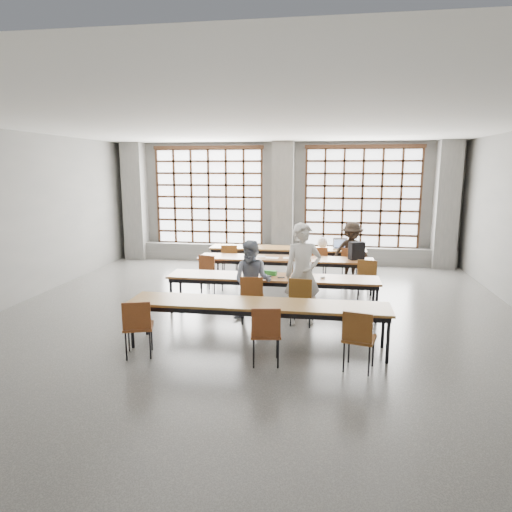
{
  "coord_description": "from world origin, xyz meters",
  "views": [
    {
      "loc": [
        1.24,
        -7.98,
        2.75
      ],
      "look_at": [
        -0.05,
        0.4,
        1.12
      ],
      "focal_mm": 32.0,
      "sensor_mm": 36.0,
      "label": 1
    }
  ],
  "objects": [
    {
      "name": "floor",
      "position": [
        0.0,
        0.0,
        0.0
      ],
      "size": [
        11.0,
        11.0,
        0.0
      ],
      "primitive_type": "plane",
      "color": "#4C4C4A",
      "rests_on": "ground"
    },
    {
      "name": "ceiling",
      "position": [
        0.0,
        0.0,
        3.5
      ],
      "size": [
        11.0,
        11.0,
        0.0
      ],
      "primitive_type": "plane",
      "rotation": [
        3.14,
        0.0,
        0.0
      ],
      "color": "silver",
      "rests_on": "floor"
    },
    {
      "name": "wall_back",
      "position": [
        0.0,
        5.5,
        1.75
      ],
      "size": [
        10.0,
        0.0,
        10.0
      ],
      "primitive_type": "plane",
      "rotation": [
        1.57,
        0.0,
        0.0
      ],
      "color": "#5D5D5B",
      "rests_on": "floor"
    },
    {
      "name": "wall_front",
      "position": [
        0.0,
        -5.5,
        1.75
      ],
      "size": [
        10.0,
        0.0,
        10.0
      ],
      "primitive_type": "plane",
      "rotation": [
        -1.57,
        0.0,
        0.0
      ],
      "color": "#5D5D5B",
      "rests_on": "floor"
    },
    {
      "name": "wall_left",
      "position": [
        -5.0,
        0.0,
        1.75
      ],
      "size": [
        0.0,
        11.0,
        11.0
      ],
      "primitive_type": "plane",
      "rotation": [
        1.57,
        0.0,
        1.57
      ],
      "color": "#5D5D5B",
      "rests_on": "floor"
    },
    {
      "name": "column_left",
      "position": [
        -4.5,
        5.22,
        1.75
      ],
      "size": [
        0.6,
        0.55,
        3.5
      ],
      "primitive_type": "cube",
      "color": "#5C5C5A",
      "rests_on": "floor"
    },
    {
      "name": "column_mid",
      "position": [
        0.0,
        5.22,
        1.75
      ],
      "size": [
        0.6,
        0.55,
        3.5
      ],
      "primitive_type": "cube",
      "color": "#5C5C5A",
      "rests_on": "floor"
    },
    {
      "name": "column_right",
      "position": [
        4.5,
        5.22,
        1.75
      ],
      "size": [
        0.6,
        0.55,
        3.5
      ],
      "primitive_type": "cube",
      "color": "#5C5C5A",
      "rests_on": "floor"
    },
    {
      "name": "window_left",
      "position": [
        -2.25,
        5.42,
        1.9
      ],
      "size": [
        3.32,
        0.12,
        3.0
      ],
      "color": "white",
      "rests_on": "wall_back"
    },
    {
      "name": "window_right",
      "position": [
        2.25,
        5.42,
        1.9
      ],
      "size": [
        3.32,
        0.12,
        3.0
      ],
      "color": "white",
      "rests_on": "wall_back"
    },
    {
      "name": "sill_ledge",
      "position": [
        0.0,
        5.3,
        0.25
      ],
      "size": [
        9.8,
        0.35,
        0.5
      ],
      "primitive_type": "cube",
      "color": "#5C5C5A",
      "rests_on": "floor"
    },
    {
      "name": "desk_row_a",
      "position": [
        0.28,
        3.63,
        0.66
      ],
      "size": [
        4.0,
        0.7,
        0.73
      ],
      "color": "brown",
      "rests_on": "floor"
    },
    {
      "name": "desk_row_b",
      "position": [
        0.34,
        2.26,
        0.66
      ],
      "size": [
        4.0,
        0.7,
        0.73
      ],
      "color": "brown",
      "rests_on": "floor"
    },
    {
      "name": "desk_row_c",
      "position": [
        0.26,
        0.41,
        0.66
      ],
      "size": [
        4.0,
        0.7,
        0.73
      ],
      "color": "brown",
      "rests_on": "floor"
    },
    {
      "name": "desk_row_d",
      "position": [
        0.24,
        -1.34,
        0.66
      ],
      "size": [
        4.0,
        0.7,
        0.73
      ],
      "color": "brown",
      "rests_on": "floor"
    },
    {
      "name": "chair_back_left",
      "position": [
        -1.11,
        3.0,
        0.54
      ],
      "size": [
        0.46,
        0.47,
        0.88
      ],
      "color": "brown",
      "rests_on": "floor"
    },
    {
      "name": "chair_back_mid",
      "position": [
        1.09,
        3.0,
        0.54
      ],
      "size": [
        0.49,
        0.49,
        0.88
      ],
      "color": "brown",
      "rests_on": "floor"
    },
    {
      "name": "chair_back_right",
      "position": [
        1.86,
        3.0,
        0.54
      ],
      "size": [
        0.51,
        0.52,
        0.88
      ],
      "color": "brown",
      "rests_on": "floor"
    },
    {
      "name": "chair_mid_left",
      "position": [
        -1.28,
        1.63,
        0.54
      ],
      "size": [
        0.52,
        0.53,
        0.88
      ],
      "color": "brown",
      "rests_on": "floor"
    },
    {
      "name": "chair_mid_centre",
      "position": [
        0.75,
        1.63,
        0.54
      ],
      "size": [
        0.45,
        0.46,
        0.88
      ],
      "color": "brown",
      "rests_on": "floor"
    },
    {
      "name": "chair_mid_right",
      "position": [
        2.13,
        1.63,
        0.54
      ],
      "size": [
        0.47,
        0.47,
        0.88
      ],
      "color": "brown",
      "rests_on": "floor"
    },
    {
      "name": "chair_front_left",
      "position": [
        -0.03,
        -0.22,
        0.54
      ],
      "size": [
        0.46,
        0.47,
        0.88
      ],
      "color": "brown",
      "rests_on": "floor"
    },
    {
      "name": "chair_front_right",
      "position": [
        0.85,
        -0.22,
        0.54
      ],
      "size": [
        0.47,
        0.47,
        0.88
      ],
      "color": "brown",
      "rests_on": "floor"
    },
    {
      "name": "chair_near_left",
      "position": [
        -1.43,
        -1.97,
        0.54
      ],
      "size": [
        0.53,
        0.53,
        0.88
      ],
      "color": "brown",
      "rests_on": "floor"
    },
    {
      "name": "chair_near_mid",
      "position": [
        0.45,
        -1.97,
        0.54
      ],
      "size": [
        0.48,
        0.48,
        0.88
      ],
      "color": "brown",
      "rests_on": "floor"
    },
    {
      "name": "chair_near_right",
      "position": [
        1.72,
        -1.97,
        0.54
      ],
      "size": [
        0.51,
        0.51,
        0.88
      ],
      "color": "brown",
      "rests_on": "floor"
    },
    {
      "name": "student_male",
      "position": [
        0.86,
        -0.09,
        0.91
      ],
      "size": [
        0.76,
        0.61,
        1.82
      ],
      "primitive_type": "imported",
      "rotation": [
        0.0,
        0.0,
        0.29
      ],
      "color": "silver",
      "rests_on": "floor"
    },
    {
      "name": "student_female",
      "position": [
        -0.04,
        -0.09,
        0.74
      ],
      "size": [
        0.78,
        0.63,
        1.49
      ],
      "primitive_type": "imported",
      "rotation": [
        0.0,
        0.0,
        -0.1
      ],
      "color": "navy",
      "rests_on": "floor"
    },
    {
      "name": "student_back",
      "position": [
        1.88,
        3.13,
        0.74
      ],
      "size": [
        1.05,
        0.73,
        1.48
      ],
      "primitive_type": "imported",
      "rotation": [
        0.0,
        0.0,
        0.21
      ],
      "color": "black",
      "rests_on": "floor"
    },
    {
      "name": "laptop_front",
      "position": [
        0.82,
        0.52,
        0.79
      ],
      "size": [
        0.37,
        0.32,
        0.26
      ],
      "color": "#B5B5BA",
      "rests_on": "desk_row_c"
    },
    {
      "name": "laptop_back",
      "position": [
        1.63,
        3.73,
        0.79
      ],
      "size": [
        0.37,
        0.31,
        0.26
      ],
      "color": "silver",
      "rests_on": "desk_row_a"
    },
    {
      "name": "mouse",
      "position": [
        1.21,
        0.39,
        0.75
      ],
      "size": [
        0.11,
        0.09,
        0.04
      ],
      "primitive_type": "ellipsoid",
      "rotation": [
        0.0,
        0.0,
        0.32
      ],
      "color": "silver",
      "rests_on": "desk_row_c"
    },
    {
      "name": "green_box",
      "position": [
        0.21,
        0.49,
        0.78
      ],
      "size": [
        0.26,
        0.13,
        0.09
      ],
      "primitive_type": "cube",
      "rotation": [
        0.0,
        0.0,
        -0.18
      ],
      "color": "#2B832C",
      "rests_on": "desk_row_c"
    },
    {
      "name": "phone",
      "position": [
        0.44,
        0.31,
        0.74
      ],
      "size": [
        0.14,
        0.09,
        0.01
      ],
      "primitive_type": "cube",
      "rotation": [
        0.0,
        0.0,
        0.27
      ],
      "color": "black",
      "rests_on": "desk_row_c"
    },
    {
      "name": "paper_sheet_a",
      "position": [
        -0.26,
        2.31,
        0.73
      ],
      "size": [
        0.35,
        0.31,
        0.0
      ],
      "primitive_type": "cube",
      "rotation": [
        0.0,
        0.0,
        0.39
      ],
      "color": "silver",
      "rests_on": "desk_row_b"
    },
    {
      "name": "paper_sheet_b",
      "position": [
        0.04,
        2.21,
        0.73
      ],
      "size": [
        0.31,
        0.23,
        0.0
      ],
      "primitive_type": "cube",
      "rotation": [
        0.0,
        0.0,
        -0.06
      ],
      "color": "white",
      "rests_on": "desk_row_b"
    },
    {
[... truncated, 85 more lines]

